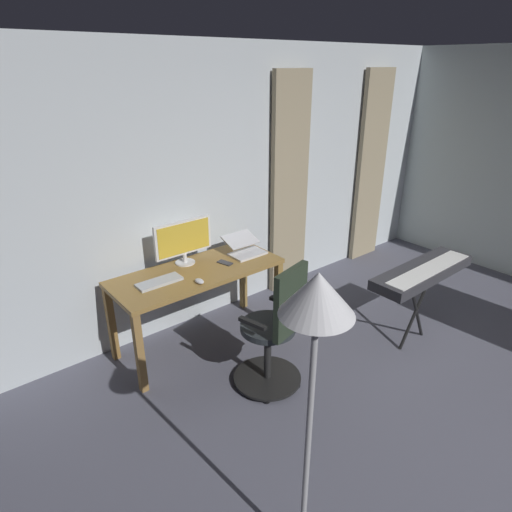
% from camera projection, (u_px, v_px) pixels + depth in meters
% --- Properties ---
extents(back_room_partition, '(5.83, 0.10, 2.64)m').
position_uv_depth(back_room_partition, '(245.00, 182.00, 4.51)').
color(back_room_partition, silver).
rests_on(back_room_partition, ground).
extents(curtain_left_panel, '(0.50, 0.06, 2.39)m').
position_uv_depth(curtain_left_panel, '(371.00, 169.00, 5.62)').
color(curtain_left_panel, tan).
rests_on(curtain_left_panel, ground).
extents(curtain_right_panel, '(0.50, 0.06, 2.39)m').
position_uv_depth(curtain_right_panel, '(290.00, 187.00, 4.79)').
color(curtain_right_panel, tan).
rests_on(curtain_right_panel, ground).
extents(desk, '(1.53, 0.63, 0.76)m').
position_uv_depth(desk, '(198.00, 280.00, 3.92)').
color(desk, olive).
rests_on(desk, ground).
extents(office_chair, '(0.56, 0.56, 1.10)m').
position_uv_depth(office_chair, '(275.00, 333.00, 3.42)').
color(office_chair, black).
rests_on(office_chair, ground).
extents(computer_monitor, '(0.56, 0.18, 0.41)m').
position_uv_depth(computer_monitor, '(183.00, 239.00, 3.92)').
color(computer_monitor, white).
rests_on(computer_monitor, desk).
extents(computer_keyboard, '(0.38, 0.15, 0.02)m').
position_uv_depth(computer_keyboard, '(159.00, 282.00, 3.64)').
color(computer_keyboard, '#B7BCC1').
rests_on(computer_keyboard, desk).
extents(laptop, '(0.33, 0.33, 0.17)m').
position_uv_depth(laptop, '(245.00, 248.00, 4.20)').
color(laptop, silver).
rests_on(laptop, desk).
extents(computer_mouse, '(0.06, 0.10, 0.04)m').
position_uv_depth(computer_mouse, '(199.00, 281.00, 3.64)').
color(computer_mouse, silver).
rests_on(computer_mouse, desk).
extents(cell_phone_by_monitor, '(0.10, 0.16, 0.01)m').
position_uv_depth(cell_phone_by_monitor, '(225.00, 263.00, 4.01)').
color(cell_phone_by_monitor, '#333338').
rests_on(cell_phone_by_monitor, desk).
extents(piano_keyboard, '(1.16, 0.33, 0.80)m').
position_uv_depth(piano_keyboard, '(423.00, 273.00, 3.89)').
color(piano_keyboard, black).
rests_on(piano_keyboard, ground).
extents(floor_lamp, '(0.31, 0.31, 1.70)m').
position_uv_depth(floor_lamp, '(315.00, 334.00, 1.81)').
color(floor_lamp, black).
rests_on(floor_lamp, ground).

